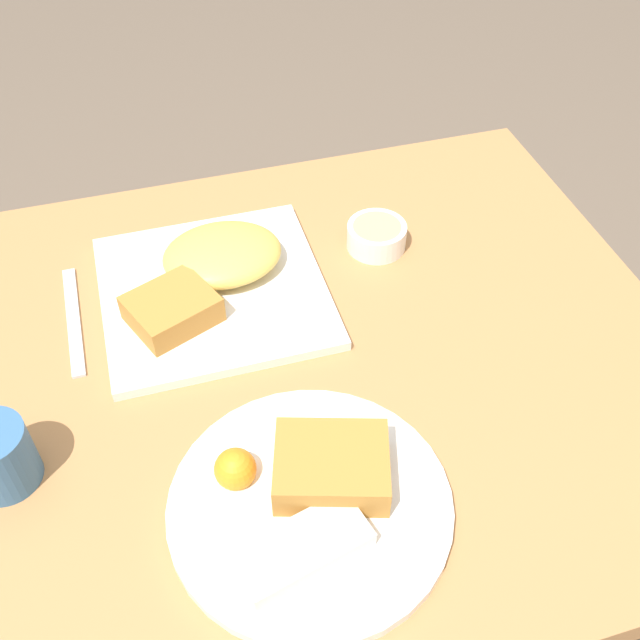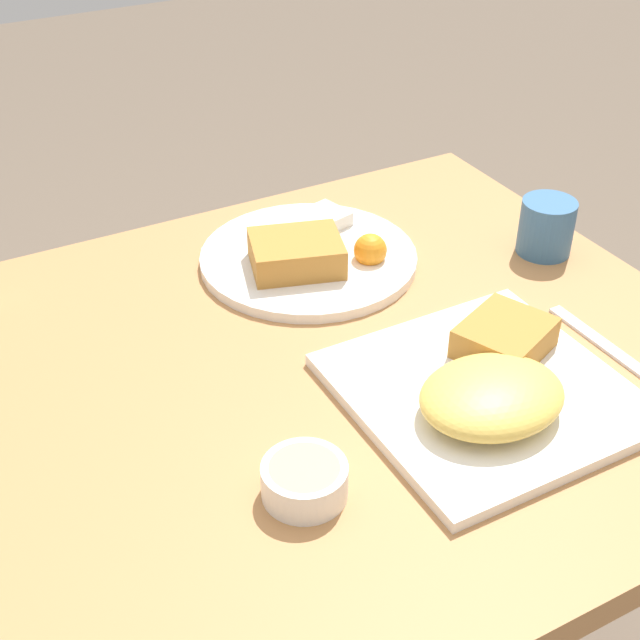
# 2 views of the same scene
# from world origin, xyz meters

# --- Properties ---
(ground_plane) EXTENTS (8.00, 8.00, 0.00)m
(ground_plane) POSITION_xyz_m (0.00, 0.00, 0.00)
(ground_plane) COLOR brown
(dining_table) EXTENTS (0.89, 0.80, 0.71)m
(dining_table) POSITION_xyz_m (0.00, 0.00, 0.62)
(dining_table) COLOR #B27A47
(dining_table) RESTS_ON ground_plane
(plate_square_near) EXTENTS (0.29, 0.29, 0.06)m
(plate_square_near) POSITION_xyz_m (0.11, -0.14, 0.73)
(plate_square_near) COLOR white
(plate_square_near) RESTS_ON dining_table
(plate_oval_far) EXTENTS (0.29, 0.29, 0.05)m
(plate_oval_far) POSITION_xyz_m (0.07, 0.20, 0.72)
(plate_oval_far) COLOR white
(plate_oval_far) RESTS_ON dining_table
(sauce_ramekin) EXTENTS (0.08, 0.08, 0.04)m
(sauce_ramekin) POSITION_xyz_m (-0.13, -0.17, 0.73)
(sauce_ramekin) COLOR white
(sauce_ramekin) RESTS_ON dining_table
(butter_knife) EXTENTS (0.02, 0.20, 0.00)m
(butter_knife) POSITION_xyz_m (0.29, -0.14, 0.71)
(butter_knife) COLOR silver
(butter_knife) RESTS_ON dining_table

